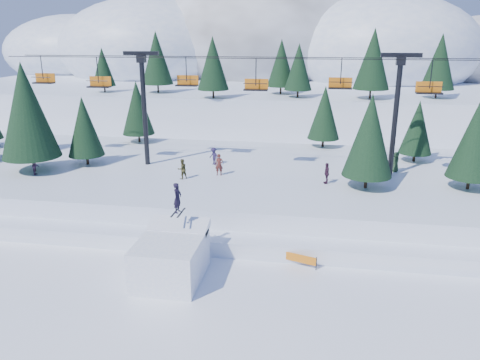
% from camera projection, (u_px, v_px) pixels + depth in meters
% --- Properties ---
extents(ground, '(160.00, 160.00, 0.00)m').
position_uv_depth(ground, '(191.00, 297.00, 26.44)').
color(ground, white).
rests_on(ground, ground).
extents(mid_shelf, '(70.00, 22.00, 2.50)m').
position_uv_depth(mid_shelf, '(242.00, 181.00, 43.00)').
color(mid_shelf, white).
rests_on(mid_shelf, ground).
extents(berm, '(70.00, 6.00, 1.10)m').
position_uv_depth(berm, '(220.00, 232.00, 33.80)').
color(berm, white).
rests_on(berm, ground).
extents(mountain_ridge, '(119.00, 61.07, 26.46)m').
position_uv_depth(mountain_ridge, '(261.00, 58.00, 93.42)').
color(mountain_ridge, white).
rests_on(mountain_ridge, ground).
extents(jump_kicker, '(3.77, 5.14, 5.62)m').
position_uv_depth(jump_kicker, '(171.00, 257.00, 28.16)').
color(jump_kicker, white).
rests_on(jump_kicker, ground).
extents(chairlift, '(46.00, 3.21, 10.28)m').
position_uv_depth(chairlift, '(252.00, 93.00, 40.49)').
color(chairlift, black).
rests_on(chairlift, mid_shelf).
extents(conifer_stand, '(61.55, 18.01, 9.56)m').
position_uv_depth(conifer_stand, '(249.00, 121.00, 41.61)').
color(conifer_stand, black).
rests_on(conifer_stand, mid_shelf).
extents(distant_skiers, '(31.82, 7.01, 1.88)m').
position_uv_depth(distant_skiers, '(237.00, 164.00, 40.87)').
color(distant_skiers, '#53241E').
rests_on(distant_skiers, mid_shelf).
extents(banner_near, '(2.73, 0.91, 0.90)m').
position_uv_depth(banner_near, '(295.00, 258.00, 29.93)').
color(banner_near, black).
rests_on(banner_near, ground).
extents(banner_far, '(2.82, 0.52, 0.90)m').
position_uv_depth(banner_far, '(365.00, 258.00, 29.93)').
color(banner_far, black).
rests_on(banner_far, ground).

